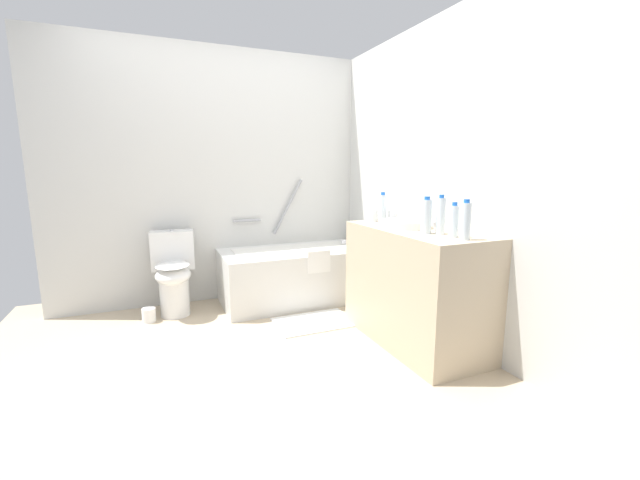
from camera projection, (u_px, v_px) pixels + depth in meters
name	position (u px, v px, depth m)	size (l,w,h in m)	color
ground_plane	(265.00, 356.00, 2.75)	(3.77, 3.77, 0.00)	#C1AD8E
wall_back_tiled	(222.00, 177.00, 3.84)	(3.13, 0.10, 2.39)	silver
wall_right_mirror	(438.00, 179.00, 3.09)	(0.10, 3.17, 2.39)	silver
bathtub	(295.00, 273.00, 3.87)	(1.40, 0.72, 1.17)	silver
toilet	(173.00, 273.00, 3.50)	(0.38, 0.52, 0.74)	white
vanity_counter	(415.00, 286.00, 2.92)	(0.55, 1.16, 0.85)	tan
sink_basin	(406.00, 224.00, 2.90)	(0.35, 0.35, 0.06)	white
sink_faucet	(429.00, 222.00, 2.98)	(0.10, 0.15, 0.07)	#B6B6BB
water_bottle_0	(465.00, 221.00, 2.39)	(0.06, 0.06, 0.25)	silver
water_bottle_1	(383.00, 209.00, 3.12)	(0.06, 0.06, 0.24)	silver
water_bottle_2	(426.00, 216.00, 2.62)	(0.07, 0.07, 0.25)	silver
water_bottle_3	(454.00, 221.00, 2.48)	(0.06, 0.06, 0.22)	silver
water_bottle_4	(382.00, 210.00, 3.27)	(0.06, 0.06, 0.20)	silver
water_bottle_5	(441.00, 216.00, 2.60)	(0.06, 0.06, 0.26)	silver
drinking_glass_0	(373.00, 215.00, 3.23)	(0.07, 0.07, 0.10)	white
drinking_glass_1	(393.00, 217.00, 3.12)	(0.07, 0.07, 0.10)	white
bath_mat	(314.00, 322.00, 3.34)	(0.64, 0.43, 0.01)	white
toilet_paper_roll	(149.00, 315.00, 3.35)	(0.11, 0.11, 0.12)	white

